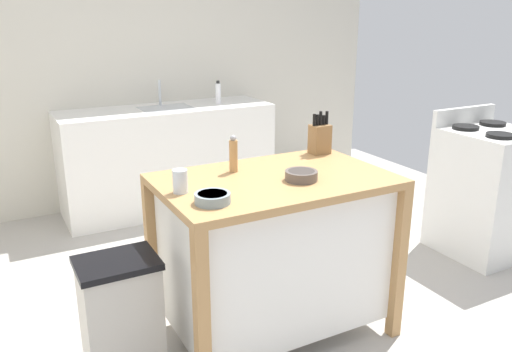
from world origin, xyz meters
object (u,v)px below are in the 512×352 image
object	(u,v)px
kitchen_island	(274,247)
drinking_cup	(180,181)
bowl_ceramic_wide	(213,198)
sink_faucet	(160,93)
pepper_grinder	(233,155)
knife_block	(320,138)
bottle_hand_soap	(218,93)
stove	(487,191)
trash_bin	(122,321)
bowl_stoneware_deep	(301,175)

from	to	relation	value
kitchen_island	drinking_cup	xyz separation A→B (m)	(-0.50, 0.00, 0.45)
bowl_ceramic_wide	sink_faucet	distance (m)	2.50
sink_faucet	pepper_grinder	bearing A→B (deg)	-97.67
knife_block	bottle_hand_soap	world-z (taller)	knife_block
drinking_cup	stove	distance (m)	2.41
knife_block	pepper_grinder	distance (m)	0.61
kitchen_island	bowl_ceramic_wide	bearing A→B (deg)	-155.36
kitchen_island	knife_block	xyz separation A→B (m)	(0.47, 0.28, 0.48)
pepper_grinder	kitchen_island	bearing A→B (deg)	-52.46
sink_faucet	stove	size ratio (longest dim) A/B	0.22
drinking_cup	sink_faucet	world-z (taller)	sink_faucet
drinking_cup	trash_bin	size ratio (longest dim) A/B	0.17
bowl_ceramic_wide	pepper_grinder	xyz separation A→B (m)	(0.29, 0.38, 0.07)
kitchen_island	trash_bin	xyz separation A→B (m)	(-0.83, -0.02, -0.18)
bowl_ceramic_wide	bottle_hand_soap	size ratio (longest dim) A/B	0.79
bowl_ceramic_wide	bowl_stoneware_deep	world-z (taller)	bowl_stoneware_deep
bowl_ceramic_wide	bottle_hand_soap	distance (m)	2.51
drinking_cup	trash_bin	world-z (taller)	drinking_cup
pepper_grinder	sink_faucet	bearing A→B (deg)	82.33
bowl_stoneware_deep	pepper_grinder	bearing A→B (deg)	128.68
knife_block	bowl_stoneware_deep	size ratio (longest dim) A/B	1.54
bottle_hand_soap	drinking_cup	bearing A→B (deg)	-118.39
bowl_stoneware_deep	drinking_cup	bearing A→B (deg)	169.57
kitchen_island	knife_block	distance (m)	0.73
bowl_stoneware_deep	bottle_hand_soap	size ratio (longest dim) A/B	0.80
bowl_ceramic_wide	drinking_cup	xyz separation A→B (m)	(-0.07, 0.20, 0.03)
kitchen_island	pepper_grinder	xyz separation A→B (m)	(-0.14, 0.18, 0.48)
knife_block	stove	bearing A→B (deg)	-5.00
drinking_cup	kitchen_island	bearing A→B (deg)	-0.30
kitchen_island	trash_bin	world-z (taller)	kitchen_island
bowl_stoneware_deep	trash_bin	size ratio (longest dim) A/B	0.26
knife_block	bowl_ceramic_wide	size ratio (longest dim) A/B	1.57
pepper_grinder	stove	bearing A→B (deg)	-0.77
knife_block	trash_bin	bearing A→B (deg)	-166.96
pepper_grinder	knife_block	bearing A→B (deg)	8.85
kitchen_island	stove	size ratio (longest dim) A/B	1.15
sink_faucet	bowl_stoneware_deep	bearing A→B (deg)	-91.07
drinking_cup	sink_faucet	distance (m)	2.32
bowl_stoneware_deep	sink_faucet	bearing A→B (deg)	88.93
bottle_hand_soap	sink_faucet	bearing A→B (deg)	162.31
bowl_stoneware_deep	bottle_hand_soap	bearing A→B (deg)	76.35
bowl_ceramic_wide	stove	bearing A→B (deg)	8.78
kitchen_island	drinking_cup	distance (m)	0.67
kitchen_island	stove	bearing A→B (deg)	4.83
knife_block	bowl_ceramic_wide	xyz separation A→B (m)	(-0.89, -0.47, -0.07)
pepper_grinder	bottle_hand_soap	bearing A→B (deg)	68.08
kitchen_island	knife_block	bearing A→B (deg)	30.86
bottle_hand_soap	bowl_ceramic_wide	bearing A→B (deg)	-114.73
kitchen_island	bowl_stoneware_deep	bearing A→B (deg)	-49.44
bowl_stoneware_deep	sink_faucet	xyz separation A→B (m)	(0.04, 2.34, 0.10)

